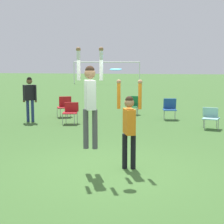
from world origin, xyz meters
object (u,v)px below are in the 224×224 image
(camping_chair_3, at_px, (133,104))
(camping_chair_5, at_px, (64,105))
(person_spectator_far, at_px, (30,95))
(camping_chair_1, at_px, (71,111))
(person_jumping, at_px, (90,95))
(frisbee, at_px, (116,69))
(camping_chair_4, at_px, (211,116))
(camping_chair_0, at_px, (170,107))
(person_defending, at_px, (129,122))

(camping_chair_3, bearing_deg, camping_chair_5, 31.53)
(camping_chair_3, bearing_deg, person_spectator_far, 43.64)
(camping_chair_1, xyz_separation_m, person_spectator_far, (-1.74, 0.16, 0.61))
(camping_chair_3, bearing_deg, person_jumping, 98.44)
(frisbee, xyz_separation_m, camping_chair_3, (-0.52, 9.07, -1.81))
(person_jumping, relative_size, camping_chair_4, 2.96)
(frisbee, height_order, camping_chair_3, frisbee)
(camping_chair_1, distance_m, camping_chair_5, 1.82)
(person_jumping, relative_size, camping_chair_0, 2.57)
(camping_chair_5, bearing_deg, camping_chair_3, -177.09)
(person_jumping, xyz_separation_m, person_spectator_far, (-3.89, 6.32, -0.62))
(person_defending, distance_m, camping_chair_1, 6.59)
(person_defending, xyz_separation_m, frisbee, (-0.26, -0.32, 1.21))
(frisbee, xyz_separation_m, camping_chair_0, (1.16, 7.87, -1.79))
(person_defending, bearing_deg, camping_chair_5, -174.60)
(frisbee, height_order, camping_chair_5, frisbee)
(camping_chair_3, bearing_deg, frisbee, 102.07)
(camping_chair_3, distance_m, camping_chair_4, 4.50)
(person_jumping, relative_size, person_spectator_far, 1.24)
(frisbee, distance_m, camping_chair_4, 6.71)
(frisbee, relative_size, camping_chair_5, 0.29)
(frisbee, height_order, camping_chair_1, frisbee)
(person_defending, xyz_separation_m, camping_chair_1, (-2.98, 5.85, -0.59))
(person_defending, distance_m, frisbee, 1.28)
(frisbee, distance_m, person_spectator_far, 7.83)
(frisbee, bearing_deg, person_jumping, 179.85)
(camping_chair_0, distance_m, person_spectator_far, 5.85)
(person_jumping, height_order, person_defending, person_jumping)
(person_jumping, relative_size, camping_chair_5, 2.52)
(camping_chair_4, relative_size, person_spectator_far, 0.42)
(person_defending, xyz_separation_m, camping_chair_4, (2.39, 5.56, -0.64))
(person_spectator_far, bearing_deg, person_defending, -86.73)
(camping_chair_3, distance_m, person_spectator_far, 4.84)
(camping_chair_5, bearing_deg, person_defending, 96.49)
(person_jumping, bearing_deg, person_spectator_far, 10.62)
(person_defending, height_order, camping_chair_3, person_defending)
(person_defending, bearing_deg, person_spectator_far, -162.76)
(person_spectator_far, bearing_deg, camping_chair_1, -40.02)
(camping_chair_0, height_order, person_spectator_far, person_spectator_far)
(person_defending, bearing_deg, camping_chair_0, 152.30)
(person_jumping, distance_m, person_defending, 1.10)
(person_defending, bearing_deg, camping_chair_4, 135.78)
(frisbee, relative_size, person_spectator_far, 0.14)
(person_jumping, xyz_separation_m, camping_chair_0, (1.73, 7.86, -1.22))
(frisbee, relative_size, camping_chair_4, 0.34)
(camping_chair_0, height_order, camping_chair_5, camping_chair_5)
(camping_chair_0, height_order, camping_chair_4, camping_chair_0)
(camping_chair_0, bearing_deg, person_jumping, 70.58)
(person_defending, relative_size, camping_chair_1, 2.47)
(person_defending, height_order, camping_chair_1, person_defending)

